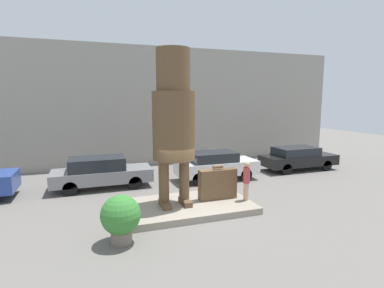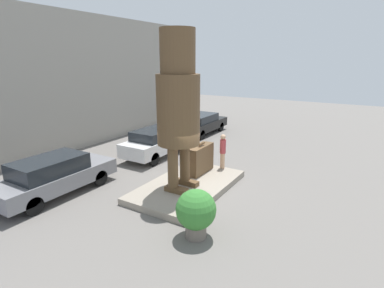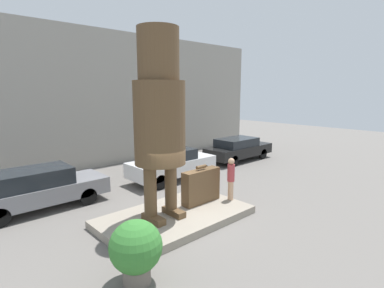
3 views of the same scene
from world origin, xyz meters
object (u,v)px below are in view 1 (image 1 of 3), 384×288
object	(u,v)px
statue_figure	(174,116)
giant_suitcase	(218,184)
parked_car_white	(216,165)
parked_car_black	(298,158)
planter_pot	(121,217)
tourist	(246,179)
parked_car_grey	(101,172)

from	to	relation	value
statue_figure	giant_suitcase	xyz separation A→B (m)	(1.86, 0.07, -2.81)
parked_car_white	parked_car_black	bearing A→B (deg)	4.35
giant_suitcase	planter_pot	world-z (taller)	giant_suitcase
giant_suitcase	parked_car_white	distance (m)	3.86
statue_figure	planter_pot	distance (m)	4.16
parked_car_white	parked_car_black	size ratio (longest dim) A/B	0.93
planter_pot	tourist	bearing A→B (deg)	17.16
giant_suitcase	planter_pot	distance (m)	4.61
giant_suitcase	parked_car_white	bearing A→B (deg)	67.42
tourist	parked_car_black	distance (m)	7.64
giant_suitcase	parked_car_grey	size ratio (longest dim) A/B	0.33
giant_suitcase	parked_car_grey	distance (m)	5.93
tourist	parked_car_white	size ratio (longest dim) A/B	0.37
statue_figure	giant_suitcase	bearing A→B (deg)	2.14
giant_suitcase	parked_car_black	bearing A→B (deg)	29.23
giant_suitcase	parked_car_grey	bearing A→B (deg)	137.76
statue_figure	tourist	world-z (taller)	statue_figure
giant_suitcase	tourist	bearing A→B (deg)	-28.74
statue_figure	tourist	xyz separation A→B (m)	(2.87, -0.48, -2.55)
statue_figure	giant_suitcase	world-z (taller)	statue_figure
statue_figure	parked_car_black	bearing A→B (deg)	24.31
giant_suitcase	tourist	xyz separation A→B (m)	(1.01, -0.55, 0.25)
parked_car_grey	parked_car_black	xyz separation A→B (m)	(11.53, 0.01, -0.04)
parked_car_white	planter_pot	xyz separation A→B (m)	(-5.58, -5.69, 0.02)
parked_car_grey	planter_pot	distance (m)	6.12
tourist	parked_car_grey	bearing A→B (deg)	139.95
parked_car_black	planter_pot	size ratio (longest dim) A/B	3.13
parked_car_grey	parked_car_black	size ratio (longest dim) A/B	1.01
parked_car_white	parked_car_black	xyz separation A→B (m)	(5.66, 0.43, -0.05)
giant_suitcase	parked_car_black	world-z (taller)	giant_suitcase
parked_car_grey	parked_car_white	world-z (taller)	parked_car_grey
giant_suitcase	planter_pot	xyz separation A→B (m)	(-4.09, -2.13, -0.03)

